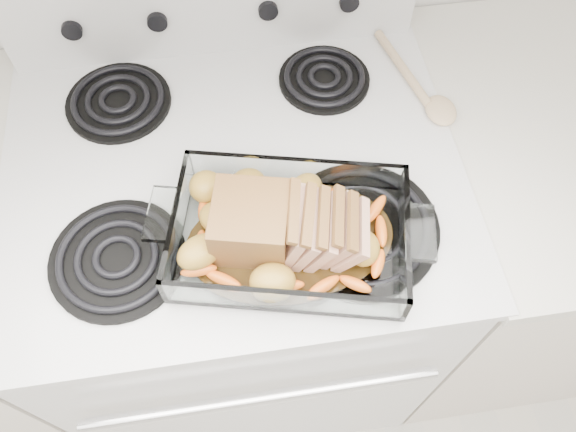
{
  "coord_description": "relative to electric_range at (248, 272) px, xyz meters",
  "views": [
    {
      "loc": [
        0.01,
        1.08,
        1.71
      ],
      "look_at": [
        0.07,
        1.5,
        0.99
      ],
      "focal_mm": 35.0,
      "sensor_mm": 36.0,
      "label": 1
    }
  ],
  "objects": [
    {
      "name": "electric_range",
      "position": [
        0.0,
        0.0,
        0.0
      ],
      "size": [
        0.78,
        0.7,
        1.12
      ],
      "color": "silver",
      "rests_on": "ground"
    },
    {
      "name": "counter_right",
      "position": [
        0.66,
        -0.0,
        -0.02
      ],
      "size": [
        0.58,
        0.68,
        0.93
      ],
      "color": "silver",
      "rests_on": "ground"
    },
    {
      "name": "baking_dish",
      "position": [
        0.07,
        -0.17,
        0.48
      ],
      "size": [
        0.35,
        0.23,
        0.07
      ],
      "rotation": [
        0.0,
        0.0,
        -0.23
      ],
      "color": "white",
      "rests_on": "electric_range"
    },
    {
      "name": "pork_roast",
      "position": [
        0.05,
        -0.17,
        0.51
      ],
      "size": [
        0.23,
        0.11,
        0.09
      ],
      "rotation": [
        0.0,
        0.0,
        -0.06
      ],
      "color": "brown",
      "rests_on": "baking_dish"
    },
    {
      "name": "roast_vegetables",
      "position": [
        0.07,
        -0.14,
        0.49
      ],
      "size": [
        0.35,
        0.19,
        0.04
      ],
      "rotation": [
        0.0,
        0.0,
        0.09
      ],
      "color": "orange",
      "rests_on": "baking_dish"
    },
    {
      "name": "wooden_spoon",
      "position": [
        0.36,
        0.1,
        0.46
      ],
      "size": [
        0.1,
        0.25,
        0.02
      ],
      "rotation": [
        0.0,
        0.0,
        0.24
      ],
      "color": "tan",
      "rests_on": "electric_range"
    }
  ]
}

